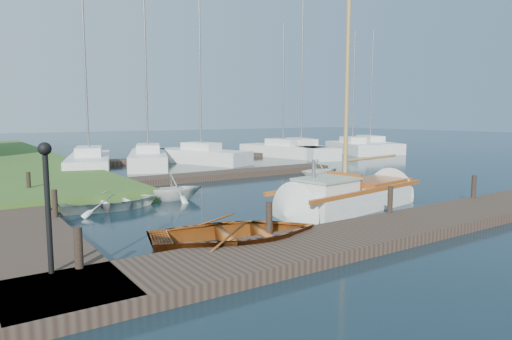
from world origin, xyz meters
TOP-DOWN VIEW (x-y plane):
  - ground at (0.00, 0.00)m, footprint 160.00×160.00m
  - near_dock at (0.00, -6.00)m, footprint 18.00×2.20m
  - left_dock at (-8.00, 2.00)m, footprint 2.20×18.00m
  - far_dock at (2.00, 6.50)m, footprint 14.00×1.60m
  - pontoon at (10.00, 16.00)m, footprint 30.00×1.60m
  - mooring_post_0 at (-7.50, -5.00)m, footprint 0.16×0.16m
  - mooring_post_1 at (-3.00, -5.00)m, footprint 0.16×0.16m
  - mooring_post_2 at (1.50, -5.00)m, footprint 0.16×0.16m
  - mooring_post_3 at (6.00, -5.00)m, footprint 0.16×0.16m
  - mooring_post_4 at (-7.00, 0.00)m, footprint 0.16×0.16m
  - mooring_post_5 at (-7.00, 5.00)m, footprint 0.16×0.16m
  - lamp_post at (-8.00, -5.00)m, footprint 0.24×0.24m
  - sailboat at (2.09, -2.81)m, footprint 7.36×3.00m
  - dinghy at (-3.72, -4.65)m, footprint 4.89×4.06m
  - tender_a at (-4.90, 1.76)m, footprint 3.53×2.61m
  - tender_b at (-2.38, 2.01)m, footprint 2.29×2.03m
  - tender_d at (6.17, 3.32)m, footprint 2.33×2.08m
  - marina_boat_0 at (-2.63, 13.51)m, footprint 4.50×8.57m
  - marina_boat_1 at (1.14, 13.95)m, footprint 5.00×8.31m
  - marina_boat_2 at (4.76, 13.62)m, footprint 4.65×7.40m
  - marina_boat_4 at (12.29, 14.35)m, footprint 3.78×7.73m
  - marina_boat_5 at (14.02, 14.19)m, footprint 4.95×9.91m
  - marina_boat_6 at (19.25, 13.67)m, footprint 4.56×7.23m
  - marina_boat_7 at (22.40, 14.51)m, footprint 5.54×9.05m

SIDE VIEW (x-z plane):
  - ground at x=0.00m, z-range 0.00..0.00m
  - near_dock at x=0.00m, z-range 0.00..0.30m
  - left_dock at x=-8.00m, z-range 0.00..0.30m
  - far_dock at x=2.00m, z-range 0.00..0.30m
  - pontoon at x=10.00m, z-range 0.00..0.30m
  - sailboat at x=2.09m, z-range -4.57..5.26m
  - tender_a at x=-4.90m, z-range 0.00..0.71m
  - dinghy at x=-3.72m, z-range 0.00..0.88m
  - tender_b at x=-2.38m, z-range 0.00..1.11m
  - tender_d at x=6.17m, z-range 0.00..1.12m
  - marina_boat_7 at x=22.40m, z-range -4.77..5.90m
  - marina_boat_1 at x=1.14m, z-range -4.68..5.81m
  - marina_boat_4 at x=12.29m, z-range -4.51..5.65m
  - marina_boat_6 at x=19.25m, z-range -4.52..5.66m
  - marina_boat_5 at x=14.02m, z-range -5.42..6.56m
  - marina_boat_0 at x=-2.63m, z-range -5.40..6.55m
  - marina_boat_2 at x=4.76m, z-range -5.09..6.25m
  - mooring_post_0 at x=-7.50m, z-range 0.30..1.10m
  - mooring_post_1 at x=-3.00m, z-range 0.30..1.10m
  - mooring_post_2 at x=1.50m, z-range 0.30..1.10m
  - mooring_post_3 at x=6.00m, z-range 0.30..1.10m
  - mooring_post_4 at x=-7.00m, z-range 0.30..1.10m
  - mooring_post_5 at x=-7.00m, z-range 0.30..1.10m
  - lamp_post at x=-8.00m, z-range 0.65..3.09m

